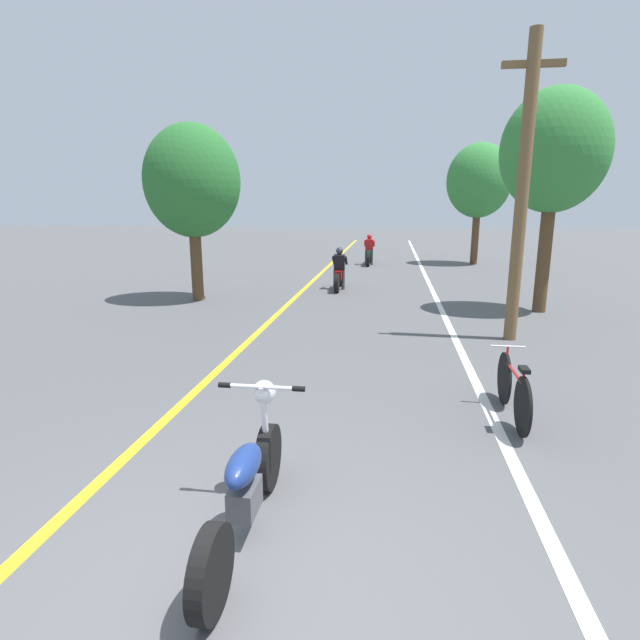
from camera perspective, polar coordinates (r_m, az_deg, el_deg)
The scene contains 11 objects.
ground_plane at distance 3.96m, azimuth -10.54°, elevation -28.67°, with size 120.00×120.00×0.00m, color #515154.
lane_stripe_center at distance 15.86m, azimuth -1.97°, elevation 3.43°, with size 0.14×48.00×0.01m, color yellow.
lane_stripe_edge at distance 15.68m, azimuth 12.86°, elevation 3.00°, with size 0.14×48.00×0.01m, color white.
utility_pole at distance 10.42m, azimuth 22.15°, elevation 13.73°, with size 1.10×0.24×5.69m.
roadside_tree_right_near at distance 13.62m, azimuth 25.22°, elevation 16.92°, with size 2.51×2.26×5.33m.
roadside_tree_right_far at distance 24.06m, azimuth 17.70°, elevation 14.87°, with size 2.83×2.54×5.34m.
roadside_tree_left at distance 14.41m, azimuth -14.41°, elevation 15.02°, with size 2.62×2.36×4.78m.
motorcycle_foreground at distance 4.23m, azimuth -8.41°, elevation -18.13°, with size 0.77×2.15×1.10m.
motorcycle_rider_lead at distance 16.02m, azimuth 2.22°, elevation 5.36°, with size 0.50×1.97×1.34m.
motorcycle_rider_far at distance 22.94m, azimuth 5.64°, elevation 7.61°, with size 0.50×2.10×1.37m.
bicycle_parked at distance 6.73m, azimuth 21.20°, elevation -7.42°, with size 0.44×1.69×0.82m.
Camera 1 is at (1.04, -2.79, 2.61)m, focal length 28.00 mm.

